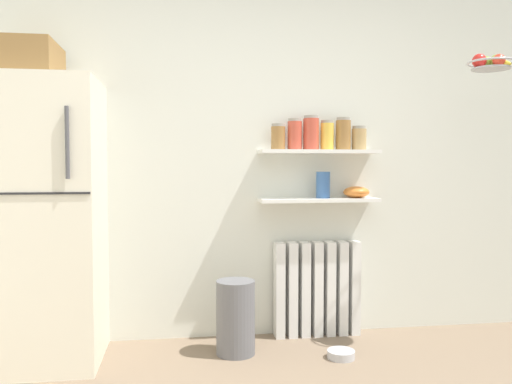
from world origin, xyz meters
The scene contains 16 objects.
back_wall centered at (0.00, 2.05, 1.30)m, with size 7.04×0.10×2.60m, color silver.
refrigerator centered at (-1.48, 1.68, 0.92)m, with size 0.68×0.68×1.96m.
radiator centered at (0.33, 1.92, 0.34)m, with size 0.62×0.12×0.67m.
wall_shelf_lower centered at (0.33, 1.89, 0.98)m, with size 0.84×0.22×0.03m, color white.
wall_shelf_upper centered at (0.33, 1.89, 1.32)m, with size 0.84×0.22×0.03m, color white.
storage_jar_0 centered at (0.03, 1.89, 1.42)m, with size 0.10×0.10×0.18m.
storage_jar_1 centered at (0.15, 1.89, 1.44)m, with size 0.10×0.10×0.22m.
storage_jar_2 centered at (0.27, 1.89, 1.45)m, with size 0.11×0.11×0.24m.
storage_jar_3 centered at (0.38, 1.89, 1.43)m, with size 0.09×0.09×0.21m.
storage_jar_4 centered at (0.50, 1.89, 1.44)m, with size 0.11×0.11×0.23m.
storage_jar_5 centered at (0.62, 1.89, 1.41)m, with size 0.10×0.10×0.17m.
vase centered at (0.36, 1.89, 1.08)m, with size 0.10×0.10×0.19m, color #38609E.
shelf_bowl centered at (0.60, 1.89, 1.03)m, with size 0.18×0.18×0.08m, color orange.
trash_bin centered at (-0.29, 1.64, 0.24)m, with size 0.25×0.25×0.48m, color slate.
pet_food_bowl centered at (0.36, 1.46, 0.03)m, with size 0.18×0.18×0.05m, color #B7B7BC.
hanging_fruit_basket centered at (1.33, 1.45, 1.88)m, with size 0.29×0.29×0.10m.
Camera 1 is at (-0.64, -1.63, 1.21)m, focal length 36.24 mm.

